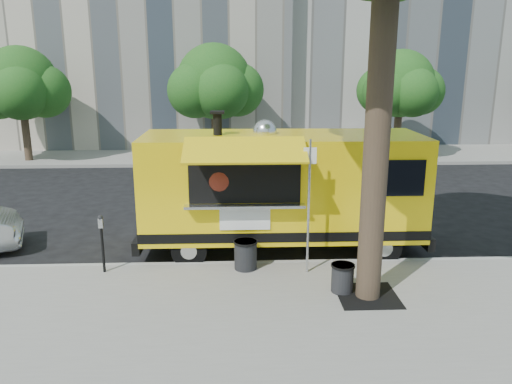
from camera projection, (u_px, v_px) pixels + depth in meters
ground at (238, 254)px, 12.68m from camera, size 120.00×120.00×0.00m
sidewalk at (239, 333)px, 8.80m from camera, size 60.00×6.00×0.15m
curb at (238, 265)px, 11.77m from camera, size 60.00×0.14×0.16m
far_sidewalk at (236, 155)px, 25.72m from camera, size 60.00×5.00×0.15m
tree_well at (367, 296)px, 10.05m from camera, size 1.20×1.20×0.02m
far_tree_a at (20, 83)px, 23.22m from camera, size 3.42×3.42×5.36m
far_tree_b at (214, 82)px, 23.96m from camera, size 3.60×3.60×5.50m
far_tree_c at (401, 84)px, 24.07m from camera, size 3.24×3.24×5.21m
sign_post at (309, 199)px, 10.79m from camera, size 0.28×0.06×3.00m
parking_meter at (102, 237)px, 11.01m from camera, size 0.11×0.11×1.33m
food_truck at (281, 188)px, 12.47m from camera, size 7.21×3.34×3.56m
trash_bin_left at (246, 254)px, 11.31m from camera, size 0.55×0.55×0.66m
trash_bin_right at (342, 277)px, 10.18m from camera, size 0.49×0.49×0.59m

